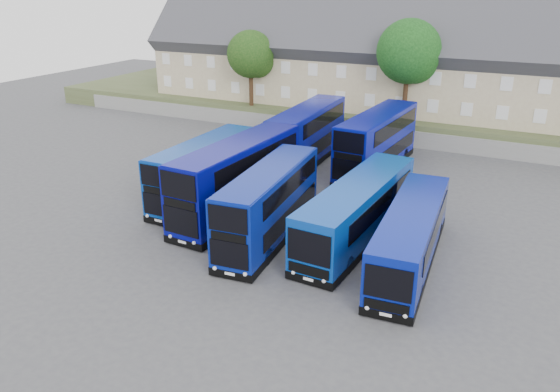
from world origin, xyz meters
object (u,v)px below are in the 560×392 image
Objects in this scene: coach_east_a at (357,212)px; dd_front_mid at (238,179)px; dd_front_left at (204,172)px; tree_west at (252,56)px; tree_mid at (411,54)px.

dd_front_mid is at bearing -178.50° from coach_east_a.
coach_east_a is at bearing -6.12° from dd_front_left.
coach_east_a is (8.15, -0.23, -0.62)m from dd_front_mid.
dd_front_left is at bearing 165.65° from dd_front_mid.
dd_front_left is 3.51m from dd_front_mid.
dd_front_mid is 1.56× the size of tree_west.
dd_front_mid is 24.39m from tree_west.
dd_front_mid is 8.18m from coach_east_a.
dd_front_left is 11.57m from coach_east_a.
dd_front_mid is at bearing -63.22° from tree_west.
tree_mid is at bearing 67.76° from dd_front_left.
dd_front_left reaches higher than coach_east_a.
coach_east_a is 23.18m from tree_mid.
tree_mid reaches higher than tree_west.
tree_mid is (8.56, 20.84, 6.06)m from dd_front_left.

